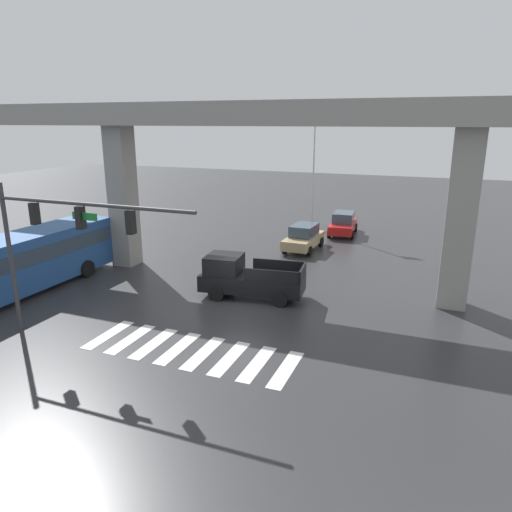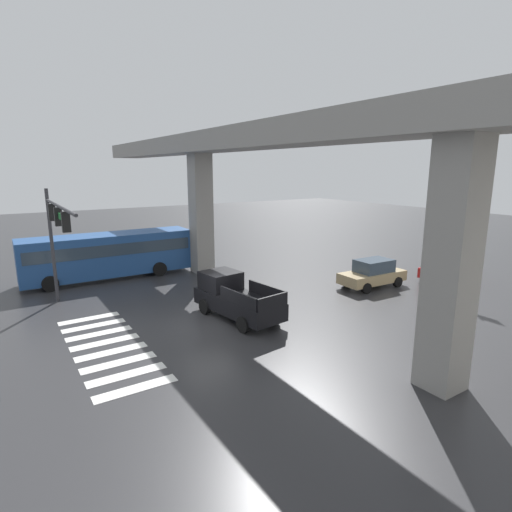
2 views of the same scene
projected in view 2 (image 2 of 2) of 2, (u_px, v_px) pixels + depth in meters
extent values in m
plane|color=#2D2D30|center=(209.00, 324.00, 19.24)|extent=(120.00, 120.00, 0.00)
cube|color=silver|center=(89.00, 319.00, 19.94)|extent=(0.55, 2.80, 0.01)
cube|color=silver|center=(94.00, 326.00, 19.04)|extent=(0.55, 2.80, 0.01)
cube|color=silver|center=(99.00, 334.00, 18.14)|extent=(0.55, 2.80, 0.01)
cube|color=silver|center=(105.00, 342.00, 17.23)|extent=(0.55, 2.80, 0.01)
cube|color=silver|center=(111.00, 352.00, 16.33)|extent=(0.55, 2.80, 0.01)
cube|color=silver|center=(119.00, 363.00, 15.42)|extent=(0.55, 2.80, 0.01)
cube|color=silver|center=(127.00, 375.00, 14.52)|extent=(0.55, 2.80, 0.01)
cube|color=silver|center=(136.00, 389.00, 13.62)|extent=(0.55, 2.80, 0.01)
cube|color=gray|center=(281.00, 134.00, 19.52)|extent=(54.05, 2.58, 1.20)
cube|color=gray|center=(201.00, 214.00, 28.12)|extent=(1.30, 1.30, 8.24)
cube|color=gray|center=(451.00, 268.00, 12.91)|extent=(1.30, 1.30, 8.24)
cube|color=black|center=(238.00, 303.00, 19.87)|extent=(5.30, 2.52, 0.80)
cube|color=black|center=(221.00, 280.00, 20.77)|extent=(1.91, 1.95, 0.90)
cube|color=#3F5160|center=(215.00, 278.00, 21.12)|extent=(0.31, 1.67, 0.77)
cube|color=black|center=(238.00, 299.00, 18.31)|extent=(2.64, 0.43, 0.60)
cube|color=black|center=(267.00, 291.00, 19.41)|extent=(2.64, 0.43, 0.60)
cube|color=black|center=(273.00, 302.00, 17.85)|extent=(0.32, 1.75, 0.60)
cylinder|color=black|center=(205.00, 306.00, 20.57)|extent=(0.79, 0.37, 0.76)
cylinder|color=black|center=(234.00, 299.00, 21.70)|extent=(0.79, 0.37, 0.76)
cylinder|color=black|center=(244.00, 324.00, 18.20)|extent=(0.79, 0.37, 0.76)
cylinder|color=black|center=(273.00, 315.00, 19.33)|extent=(0.79, 0.37, 0.76)
cube|color=#234C8C|center=(109.00, 254.00, 27.03)|extent=(2.57, 10.82, 2.70)
cube|color=#2D3D4C|center=(109.00, 247.00, 26.93)|extent=(2.60, 10.28, 0.76)
cube|color=#2D3D4C|center=(16.00, 259.00, 24.14)|extent=(2.25, 0.09, 1.49)
cylinder|color=black|center=(50.00, 284.00, 24.28)|extent=(0.36, 0.96, 0.96)
cylinder|color=black|center=(46.00, 275.00, 26.30)|extent=(0.36, 0.96, 0.96)
cylinder|color=black|center=(159.00, 269.00, 27.82)|extent=(0.36, 0.96, 0.96)
cylinder|color=black|center=(148.00, 262.00, 29.84)|extent=(0.36, 0.96, 0.96)
cube|color=tan|center=(372.00, 277.00, 25.21)|extent=(1.92, 4.36, 0.64)
cube|color=#384756|center=(374.00, 266.00, 25.11)|extent=(1.58, 2.29, 0.76)
cylinder|color=black|center=(366.00, 288.00, 23.89)|extent=(0.26, 0.65, 0.64)
cylinder|color=black|center=(346.00, 281.00, 25.34)|extent=(0.26, 0.65, 0.64)
cylinder|color=black|center=(398.00, 282.00, 25.22)|extent=(0.26, 0.65, 0.64)
cylinder|color=black|center=(376.00, 276.00, 26.67)|extent=(0.26, 0.65, 0.64)
cube|color=red|center=(448.00, 270.00, 26.80)|extent=(2.13, 4.44, 0.64)
cube|color=#384756|center=(449.00, 260.00, 26.72)|extent=(1.69, 2.36, 0.76)
cylinder|color=black|center=(450.00, 281.00, 25.41)|extent=(0.29, 0.66, 0.64)
cylinder|color=black|center=(424.00, 275.00, 26.74)|extent=(0.29, 0.66, 0.64)
cylinder|color=black|center=(470.00, 274.00, 27.01)|extent=(0.29, 0.66, 0.64)
cylinder|color=black|center=(445.00, 269.00, 28.34)|extent=(0.29, 0.66, 0.64)
cylinder|color=#38383D|center=(52.00, 246.00, 21.93)|extent=(0.18, 0.18, 6.20)
cylinder|color=#38383D|center=(59.00, 206.00, 17.87)|extent=(8.60, 0.14, 0.14)
cube|color=black|center=(52.00, 212.00, 20.20)|extent=(0.24, 0.32, 0.84)
sphere|color=red|center=(52.00, 207.00, 20.14)|extent=(0.17, 0.17, 0.17)
cube|color=black|center=(58.00, 217.00, 18.39)|extent=(0.24, 0.32, 0.84)
sphere|color=red|center=(58.00, 211.00, 18.34)|extent=(0.17, 0.17, 0.17)
cube|color=black|center=(66.00, 222.00, 16.59)|extent=(0.24, 0.32, 0.84)
sphere|color=red|center=(65.00, 216.00, 16.53)|extent=(0.17, 0.17, 0.17)
cube|color=#19722D|center=(59.00, 216.00, 18.22)|extent=(1.10, 0.04, 0.28)
cylinder|color=silver|center=(427.00, 201.00, 28.85)|extent=(0.12, 0.12, 9.90)
cube|color=red|center=(441.00, 135.00, 27.46)|extent=(1.10, 0.04, 0.70)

